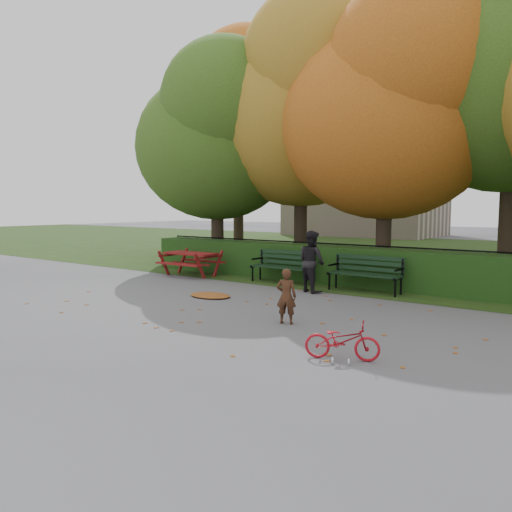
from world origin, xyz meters
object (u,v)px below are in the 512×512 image
Objects in this scene: bench_left at (284,264)px; adult at (312,261)px; tree_f at (241,120)px; bicycle at (342,341)px; tree_c at (395,106)px; picnic_table at (191,258)px; child at (286,296)px; tree_b at (307,103)px; tree_a at (219,134)px; bench_right at (366,271)px.

adult reaches higher than bench_left.
bicycle is at bearing -46.44° from tree_f.
picnic_table is at bearing -151.76° from tree_c.
picnic_table is 1.70× the size of child.
tree_c reaches higher than bicycle.
picnic_table is at bearing 18.56° from adult.
adult is at bearing -57.18° from tree_b.
tree_f is 13.73m from child.
tree_a is at bearing 154.24° from bench_left.
bench_left is 1.20× the size of adult.
tree_f reaches higher than bench_left.
bench_right is at bearing -33.92° from tree_f.
tree_c reaches higher than picnic_table.
child is (2.65, -3.93, -0.02)m from bench_left.
picnic_table is 4.36m from adult.
adult is (-1.06, -0.80, 0.23)m from bench_right.
bench_right is at bearing 3.46° from picnic_table.
tree_b reaches higher than bench_right.
bench_right is at bearing 0.00° from bench_left.
tree_f is at bearing 136.49° from bench_left.
child is 0.66× the size of adult.
bench_left and bench_right have the same top height.
bench_right is 1.35m from adult.
adult is at bearing -27.13° from tree_a.
tree_f is at bearing -18.96° from adult.
bench_right is at bearing -1.24° from bicycle.
adult is (5.22, -2.68, -3.77)m from tree_a.
bicycle is at bearing 147.25° from adult.
tree_c is at bearing -13.45° from tree_b.
tree_a reaches higher than bench_left.
tree_c is 5.16m from adult.
tree_f reaches higher than tree_b.
tree_c is at bearing -22.35° from tree_f.
tree_b is at bearing 23.05° from tree_a.
tree_a is 3.11m from tree_b.
tree_c is at bearing 26.41° from picnic_table.
tree_b reaches higher than tree_c.
tree_f reaches higher than tree_c.
bench_right is 5.43m from picnic_table.
bench_right is 3.94m from child.
tree_f reaches higher than tree_a.
bicycle is at bearing -69.00° from bench_right.
child is at bearing 31.24° from bicycle.
adult is 1.47× the size of bicycle.
bicycle is (3.07, -4.43, -0.48)m from adult.
tree_a is 7.69m from bench_right.
bench_left is 1.00× the size of bench_right.
tree_c reaches higher than bench_right.
tree_c is 4.87m from bench_right.
picnic_table is 1.66× the size of bicycle.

